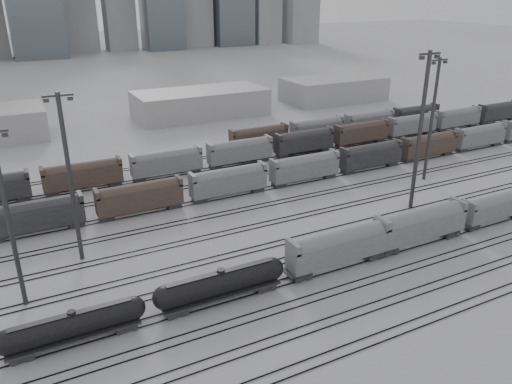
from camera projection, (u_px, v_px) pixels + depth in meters
name	position (u px, v px, depth m)	size (l,w,h in m)	color
ground	(375.00, 260.00, 72.91)	(900.00, 900.00, 0.00)	#A5A6AA
tracks	(310.00, 215.00, 87.29)	(220.00, 71.50, 0.16)	black
tank_car_a	(73.00, 325.00, 55.17)	(16.22, 2.70, 4.01)	black
tank_car_b	(221.00, 283.00, 62.63)	(17.67, 2.94, 4.37)	black
hopper_car_a	(339.00, 246.00, 69.86)	(15.74, 3.13, 5.63)	black
hopper_car_b	(421.00, 223.00, 76.37)	(16.04, 3.19, 5.73)	black
hopper_car_c	(496.00, 206.00, 83.69)	(13.71, 2.72, 4.90)	black
light_mast_a	(8.00, 217.00, 58.32)	(3.65, 0.58, 22.80)	#333336
light_mast_b	(70.00, 176.00, 68.46)	(3.93, 0.63, 24.57)	#333336
light_mast_c	(420.00, 129.00, 85.12)	(4.43, 0.71, 27.66)	#333336
light_mast_d	(432.00, 117.00, 98.97)	(3.96, 0.63, 24.76)	#333336
bg_string_near	(305.00, 169.00, 101.57)	(151.00, 3.00, 5.60)	slate
bg_string_mid	(304.00, 142.00, 118.97)	(151.00, 3.00, 5.60)	black
bg_string_far	(344.00, 126.00, 132.96)	(66.00, 3.00, 5.60)	#4A382E
warehouse_mid	(201.00, 103.00, 153.81)	(40.00, 18.00, 8.00)	gray
warehouse_right	(334.00, 89.00, 174.96)	(35.00, 18.00, 8.00)	gray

